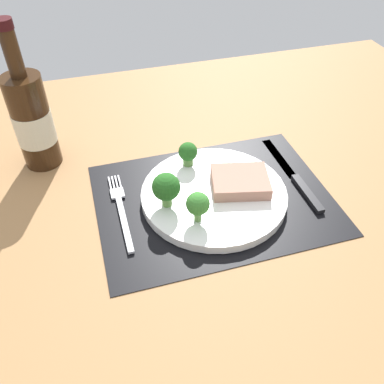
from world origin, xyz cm
name	(u,v)px	position (x,y,z in cm)	size (l,w,h in cm)	color
ground_plane	(213,205)	(0.00, 0.00, -1.50)	(140.00, 110.00, 3.00)	#996D42
placemat	(214,199)	(0.00, 0.00, 0.15)	(41.16, 30.69, 0.30)	black
plate	(214,195)	(0.00, 0.00, 1.10)	(25.65, 25.65, 1.60)	white
steak	(241,183)	(4.80, -0.36, 3.01)	(9.83, 8.11, 2.23)	tan
broccoli_back_left	(166,188)	(-8.68, -0.90, 5.71)	(4.71, 4.71, 6.31)	#5B8942
broccoli_near_fork	(198,204)	(-4.77, -5.83, 5.39)	(3.87, 3.87, 5.55)	#5B8942
broccoli_front_edge	(188,153)	(-2.25, 8.69, 4.61)	(3.56, 3.56, 4.72)	#5B8942
fork	(121,210)	(-16.29, 1.42, 0.55)	(2.40, 19.20, 0.50)	silver
knife	(296,178)	(16.34, 0.53, 0.60)	(1.80, 23.00, 0.80)	black
wine_bottle	(32,120)	(-28.64, 19.95, 9.59)	(7.13, 7.13, 27.68)	#331E0F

